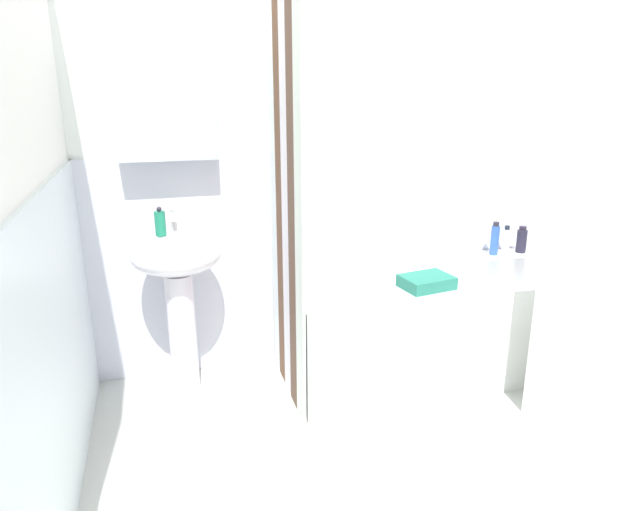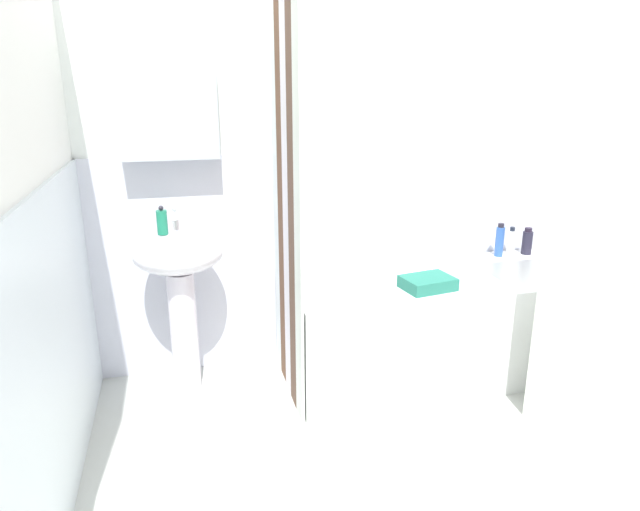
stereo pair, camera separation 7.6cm
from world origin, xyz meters
TOP-DOWN VIEW (x-y plane):
  - ground_plane at (0.00, 0.00)m, footprint 4.80×5.60m
  - wall_back_tiled at (-0.07, 1.26)m, footprint 3.60×0.18m
  - wall_left_tiled at (-1.57, 0.34)m, footprint 0.07×1.81m
  - sink at (-1.08, 1.03)m, footprint 0.44×0.34m
  - faucet at (-1.08, 1.11)m, footprint 0.03×0.12m
  - soap_dispenser at (-1.15, 1.05)m, footprint 0.05×0.05m
  - bathtub at (0.26, 0.88)m, footprint 1.60×0.68m
  - shower_curtain at (-0.56, 0.88)m, footprint 0.01×0.68m
  - shampoo_bottle at (0.96, 1.12)m, footprint 0.06×0.06m
  - lotion_bottle at (0.86, 1.15)m, footprint 0.04×0.04m
  - body_wash_bottle at (0.77, 1.13)m, footprint 0.05×0.05m
  - towel_folded at (0.12, 0.71)m, footprint 0.28×0.22m

SIDE VIEW (x-z plane):
  - ground_plane at x=0.00m, z-range -0.04..0.00m
  - bathtub at x=0.26m, z-range 0.00..0.56m
  - towel_folded at x=0.12m, z-range 0.56..0.63m
  - sink at x=-1.08m, z-range 0.20..1.04m
  - shampoo_bottle at x=0.96m, z-range 0.56..0.72m
  - lotion_bottle at x=0.86m, z-range 0.56..0.73m
  - body_wash_bottle at x=0.77m, z-range 0.56..0.76m
  - faucet at x=-1.08m, z-range 0.84..0.97m
  - soap_dispenser at x=-1.15m, z-range 0.83..0.98m
  - shower_curtain at x=-0.56m, z-range 0.00..2.00m
  - wall_left_tiled at x=-1.57m, z-range -0.08..2.32m
  - wall_back_tiled at x=-0.07m, z-range -0.06..2.34m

